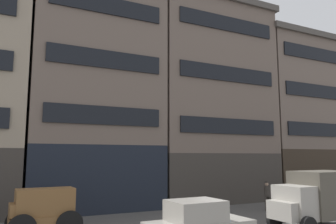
# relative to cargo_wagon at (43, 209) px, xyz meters

# --- Properties ---
(building_center_left) EXTENTS (8.80, 5.86, 14.82)m
(building_center_left) POSITION_rel_cargo_wagon_xyz_m (3.63, 6.80, 6.31)
(building_center_left) COLOR black
(building_center_left) RESTS_ON ground_plane
(building_center_right) EXTENTS (10.09, 5.86, 15.49)m
(building_center_right) POSITION_rel_cargo_wagon_xyz_m (12.73, 6.80, 6.64)
(building_center_right) COLOR #38332D
(building_center_right) RESTS_ON ground_plane
(building_far_right) EXTENTS (8.42, 5.86, 14.19)m
(building_far_right) POSITION_rel_cargo_wagon_xyz_m (21.63, 6.80, 5.99)
(building_far_right) COLOR #33281E
(building_far_right) RESTS_ON ground_plane
(cargo_wagon) EXTENTS (2.96, 1.62, 1.98)m
(cargo_wagon) POSITION_rel_cargo_wagon_xyz_m (0.00, 0.00, 0.00)
(cargo_wagon) COLOR brown
(cargo_wagon) RESTS_ON ground_plane
(delivery_truck_far) EXTENTS (4.38, 2.20, 2.62)m
(delivery_truck_far) POSITION_rel_cargo_wagon_xyz_m (11.54, -3.87, 0.28)
(delivery_truck_far) COLOR gray
(delivery_truck_far) RESTS_ON ground_plane
(pedestrian_officer) EXTENTS (0.41, 0.41, 1.79)m
(pedestrian_officer) POSITION_rel_cargo_wagon_xyz_m (13.21, 1.14, -0.17)
(pedestrian_officer) COLOR #38332D
(pedestrian_officer) RESTS_ON ground_plane
(fire_hydrant_curbside) EXTENTS (0.24, 0.24, 0.83)m
(fire_hydrant_curbside) POSITION_rel_cargo_wagon_xyz_m (-1.10, 2.42, -0.72)
(fire_hydrant_curbside) COLOR maroon
(fire_hydrant_curbside) RESTS_ON ground_plane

